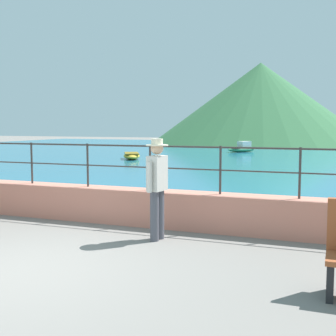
{
  "coord_description": "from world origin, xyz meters",
  "views": [
    {
      "loc": [
        4.14,
        -4.72,
        1.98
      ],
      "look_at": [
        0.89,
        3.7,
        1.1
      ],
      "focal_mm": 47.22,
      "sensor_mm": 36.0,
      "label": 1
    }
  ],
  "objects": [
    {
      "name": "person_walking",
      "position": [
        1.27,
        2.2,
        0.98
      ],
      "size": [
        0.38,
        0.56,
        1.75
      ],
      "color": "#4C4C56",
      "rests_on": "ground"
    },
    {
      "name": "railing",
      "position": [
        -0.0,
        3.2,
        1.31
      ],
      "size": [
        18.44,
        0.04,
        0.9
      ],
      "color": "#383330",
      "rests_on": "promenade_wall"
    },
    {
      "name": "lake_water",
      "position": [
        0.0,
        25.84,
        0.03
      ],
      "size": [
        64.0,
        44.32,
        0.06
      ],
      "primitive_type": "cube",
      "color": "#236B89",
      "rests_on": "ground"
    },
    {
      "name": "hill_main",
      "position": [
        -3.71,
        42.59,
        4.24
      ],
      "size": [
        23.1,
        23.1,
        8.48
      ],
      "primitive_type": "cone",
      "color": "#33663D",
      "rests_on": "ground"
    },
    {
      "name": "ground_plane",
      "position": [
        0.0,
        0.0,
        0.0
      ],
      "size": [
        120.0,
        120.0,
        0.0
      ],
      "primitive_type": "plane",
      "color": "slate"
    },
    {
      "name": "promenade_wall",
      "position": [
        0.0,
        3.2,
        0.35
      ],
      "size": [
        20.0,
        0.56,
        0.7
      ],
      "primitive_type": "cube",
      "color": "tan",
      "rests_on": "ground"
    },
    {
      "name": "boat_0",
      "position": [
        -2.27,
        26.57,
        0.33
      ],
      "size": [
        2.14,
        2.36,
        0.76
      ],
      "color": "#338C59",
      "rests_on": "lake_water"
    },
    {
      "name": "boat_1",
      "position": [
        -6.75,
        17.77,
        0.26
      ],
      "size": [
        1.88,
        2.45,
        0.36
      ],
      "color": "gold",
      "rests_on": "lake_water"
    }
  ]
}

